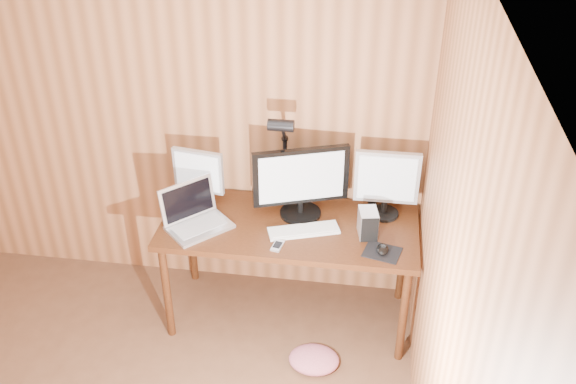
% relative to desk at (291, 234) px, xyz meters
% --- Properties ---
extents(desk, '(1.60, 0.70, 0.75)m').
position_rel_desk_xyz_m(desk, '(0.00, 0.00, 0.00)').
color(desk, '#3F1E0D').
rests_on(desk, floor).
extents(monitor_center, '(0.58, 0.26, 0.47)m').
position_rel_desk_xyz_m(monitor_center, '(0.05, 0.05, 0.37)').
color(monitor_center, black).
rests_on(monitor_center, desk).
extents(monitor_left, '(0.34, 0.16, 0.38)m').
position_rel_desk_xyz_m(monitor_left, '(-0.61, 0.10, 0.33)').
color(monitor_left, black).
rests_on(monitor_left, desk).
extents(monitor_right, '(0.40, 0.19, 0.45)m').
position_rel_desk_xyz_m(monitor_right, '(0.58, 0.12, 0.36)').
color(monitor_right, black).
rests_on(monitor_right, desk).
extents(laptop, '(0.46, 0.46, 0.27)m').
position_rel_desk_xyz_m(laptop, '(-0.58, -0.16, 0.19)').
color(laptop, silver).
rests_on(laptop, desk).
extents(keyboard, '(0.45, 0.27, 0.02)m').
position_rel_desk_xyz_m(keyboard, '(0.10, -0.14, 0.13)').
color(keyboard, white).
rests_on(keyboard, desk).
extents(mousepad, '(0.25, 0.22, 0.00)m').
position_rel_desk_xyz_m(mousepad, '(0.58, -0.28, 0.12)').
color(mousepad, black).
rests_on(mousepad, desk).
extents(mouse, '(0.08, 0.12, 0.04)m').
position_rel_desk_xyz_m(mouse, '(0.58, -0.28, 0.14)').
color(mouse, black).
rests_on(mouse, mousepad).
extents(hard_drive, '(0.13, 0.17, 0.17)m').
position_rel_desk_xyz_m(hard_drive, '(0.49, -0.11, 0.21)').
color(hard_drive, silver).
rests_on(hard_drive, desk).
extents(phone, '(0.07, 0.12, 0.02)m').
position_rel_desk_xyz_m(phone, '(-0.04, -0.31, 0.13)').
color(phone, silver).
rests_on(phone, desk).
extents(speaker, '(0.05, 0.05, 0.12)m').
position_rel_desk_xyz_m(speaker, '(0.50, 0.23, 0.18)').
color(speaker, black).
rests_on(speaker, desk).
extents(desk_lamp, '(0.16, 0.22, 0.68)m').
position_rel_desk_xyz_m(desk_lamp, '(-0.07, 0.15, 0.55)').
color(desk_lamp, black).
rests_on(desk_lamp, desk).
extents(fabric_pile, '(0.37, 0.34, 0.10)m').
position_rel_desk_xyz_m(fabric_pile, '(0.22, -0.51, -0.58)').
color(fabric_pile, '#B35768').
rests_on(fabric_pile, floor).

